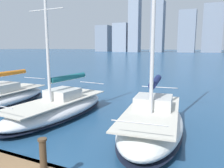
% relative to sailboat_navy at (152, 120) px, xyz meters
% --- Properties ---
extents(city_skyline, '(173.50, 22.55, 52.90)m').
position_rel_sailboat_navy_xyz_m(city_skyline, '(-0.49, -156.22, 18.06)').
color(city_skyline, '#8E98A7').
rests_on(city_skyline, ground).
extents(sailboat_navy, '(3.61, 7.30, 12.67)m').
position_rel_sailboat_navy_xyz_m(sailboat_navy, '(0.00, 0.00, 0.00)').
color(sailboat_navy, white).
rests_on(sailboat_navy, ground).
extents(sailboat_teal, '(3.21, 7.95, 9.21)m').
position_rel_sailboat_navy_xyz_m(sailboat_teal, '(5.62, -0.36, -0.12)').
color(sailboat_teal, white).
rests_on(sailboat_teal, ground).
extents(mooring_post, '(0.26, 0.26, 0.91)m').
position_rel_sailboat_navy_xyz_m(mooring_post, '(1.88, 5.00, 0.34)').
color(mooring_post, '#423323').
rests_on(mooring_post, dock_pier).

